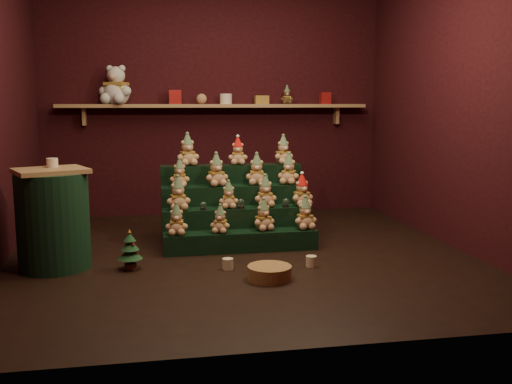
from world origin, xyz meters
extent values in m
plane|color=black|center=(0.00, 0.00, 0.00)|extent=(4.00, 4.00, 0.00)
cube|color=black|center=(0.00, 2.05, 1.40)|extent=(4.00, 0.10, 2.80)
cube|color=black|center=(0.00, -2.05, 1.40)|extent=(4.00, 0.10, 2.80)
cube|color=black|center=(2.05, 0.00, 1.40)|extent=(0.10, 4.00, 2.80)
cube|color=tan|center=(0.00, 1.87, 1.30)|extent=(3.60, 0.26, 0.04)
cube|color=tan|center=(-1.50, 1.94, 1.18)|extent=(0.04, 0.12, 0.20)
cube|color=tan|center=(1.50, 1.94, 1.18)|extent=(0.04, 0.12, 0.20)
cube|color=black|center=(0.02, 0.14, 0.09)|extent=(1.40, 0.22, 0.18)
cube|color=black|center=(0.02, 0.36, 0.18)|extent=(1.40, 0.22, 0.36)
cube|color=black|center=(0.02, 0.58, 0.27)|extent=(1.40, 0.22, 0.54)
cube|color=black|center=(0.02, 0.80, 0.36)|extent=(1.40, 0.22, 0.72)
cylinder|color=black|center=(-0.30, 0.30, 0.37)|extent=(0.05, 0.05, 0.02)
sphere|color=white|center=(-0.30, 0.30, 0.41)|extent=(0.06, 0.06, 0.06)
cylinder|color=black|center=(0.05, 0.30, 0.37)|extent=(0.07, 0.07, 0.03)
sphere|color=white|center=(0.05, 0.30, 0.42)|extent=(0.07, 0.07, 0.07)
cylinder|color=black|center=(0.48, 0.30, 0.37)|extent=(0.06, 0.06, 0.02)
sphere|color=white|center=(0.48, 0.30, 0.41)|extent=(0.06, 0.06, 0.06)
cube|color=tan|center=(-1.55, -0.13, 0.80)|extent=(0.67, 0.62, 0.04)
cylinder|color=black|center=(-1.55, -0.13, 0.39)|extent=(0.57, 0.57, 0.78)
cylinder|color=beige|center=(-1.55, -0.03, 0.85)|extent=(0.09, 0.09, 0.07)
cylinder|color=#422717|center=(-0.95, -0.28, 0.02)|extent=(0.10, 0.10, 0.05)
cone|color=#163D20|center=(-0.95, -0.28, 0.14)|extent=(0.20, 0.20, 0.10)
cone|color=#163D20|center=(-0.95, -0.28, 0.21)|extent=(0.15, 0.15, 0.09)
cone|color=#163D20|center=(-0.95, -0.28, 0.27)|extent=(0.10, 0.10, 0.07)
cone|color=gold|center=(-0.95, -0.28, 0.32)|extent=(0.03, 0.03, 0.03)
cylinder|color=beige|center=(-0.17, -0.42, 0.04)|extent=(0.09, 0.09, 0.09)
cylinder|color=beige|center=(0.51, -0.47, 0.04)|extent=(0.09, 0.09, 0.09)
cylinder|color=olive|center=(0.11, -0.75, 0.05)|extent=(0.37, 0.37, 0.11)
cube|color=maroon|center=(-0.47, 1.85, 1.40)|extent=(0.14, 0.14, 0.16)
cylinder|color=beige|center=(0.12, 1.85, 1.38)|extent=(0.14, 0.14, 0.12)
cube|color=maroon|center=(1.32, 1.85, 1.39)|extent=(0.12, 0.12, 0.14)
sphere|color=tan|center=(-0.17, 1.85, 1.38)|extent=(0.12, 0.12, 0.12)
cube|color=orange|center=(0.54, 1.85, 1.37)|extent=(0.16, 0.10, 0.10)
camera|label=1|loc=(-0.75, -4.85, 1.33)|focal=40.00mm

